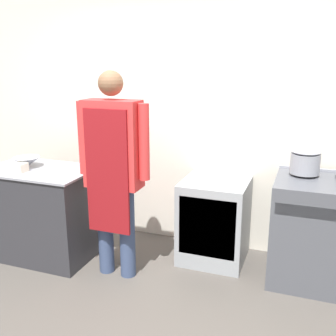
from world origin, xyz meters
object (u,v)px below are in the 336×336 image
at_px(mixing_bowl, 27,162).
at_px(fridge_unit, 214,220).
at_px(stove, 321,232).
at_px(stock_pot, 305,161).
at_px(person_cook, 113,163).
at_px(plastic_tub, 20,168).

bearing_deg(mixing_bowl, fridge_unit, 14.83).
relative_size(stove, mixing_bowl, 3.56).
bearing_deg(fridge_unit, stock_pot, 3.69).
bearing_deg(fridge_unit, person_cook, -142.56).
bearing_deg(plastic_tub, fridge_unit, 20.38).
xyz_separation_m(stove, fridge_unit, (-0.97, 0.07, -0.06)).
distance_m(fridge_unit, mixing_bowl, 1.93).
height_order(person_cook, stock_pot, person_cook).
bearing_deg(person_cook, stock_pot, 22.36).
bearing_deg(plastic_tub, mixing_bowl, 109.60).
distance_m(fridge_unit, person_cook, 1.17).
xyz_separation_m(fridge_unit, stock_pot, (0.79, 0.05, 0.66)).
xyz_separation_m(fridge_unit, mixing_bowl, (-1.79, -0.47, 0.55)).
bearing_deg(stove, person_cook, -163.45).
bearing_deg(mixing_bowl, stove, 8.29).
xyz_separation_m(fridge_unit, person_cook, (-0.77, -0.59, 0.66)).
bearing_deg(stock_pot, mixing_bowl, -168.49).
distance_m(fridge_unit, plastic_tub, 1.93).
bearing_deg(stove, mixing_bowl, -171.71).
relative_size(stove, plastic_tub, 8.20).
bearing_deg(mixing_bowl, plastic_tub, -70.40).
bearing_deg(person_cook, fridge_unit, 37.44).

